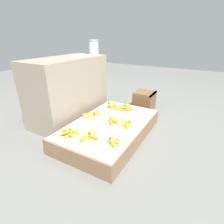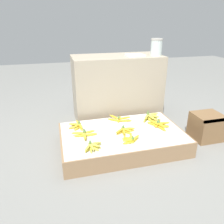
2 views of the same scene
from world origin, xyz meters
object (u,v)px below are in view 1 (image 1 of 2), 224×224
object	(u,v)px
banana_bunch_middle_midright	(125,108)
glass_jar	(94,47)
banana_bunch_middle_left	(90,136)
banana_bunch_front_midleft	(127,124)
banana_bunch_middle_midleft	(113,120)
foam_tray_white	(80,56)
banana_bunch_back_left	(69,133)
banana_bunch_front_left	(113,141)
banana_bunch_back_midright	(112,105)
banana_bunch_back_midleft	(93,114)
wooden_crate	(144,101)

from	to	relation	value
banana_bunch_middle_midright	glass_jar	distance (m)	0.94
banana_bunch_middle_left	glass_jar	world-z (taller)	glass_jar
banana_bunch_front_midleft	banana_bunch_middle_left	world-z (taller)	banana_bunch_middle_left
banana_bunch_middle_midleft	foam_tray_white	distance (m)	0.96
banana_bunch_middle_left	banana_bunch_back_left	size ratio (longest dim) A/B	1.19
banana_bunch_front_left	banana_bunch_middle_midleft	xyz separation A→B (m)	(0.36, 0.21, 0.00)
banana_bunch_back_left	banana_bunch_middle_left	bearing A→B (deg)	-78.62
banana_bunch_front_left	banana_bunch_back_midright	bearing A→B (deg)	30.70
glass_jar	banana_bunch_back_left	bearing A→B (deg)	-158.91
banana_bunch_middle_midleft	banana_bunch_back_left	size ratio (longest dim) A/B	1.07
banana_bunch_front_midleft	banana_bunch_back_left	bearing A→B (deg)	136.94
banana_bunch_back_midleft	banana_bunch_front_midleft	bearing A→B (deg)	-93.03
wooden_crate	banana_bunch_back_midleft	xyz separation A→B (m)	(-0.89, 0.31, 0.05)
banana_bunch_middle_midright	banana_bunch_back_midleft	world-z (taller)	banana_bunch_middle_midright
banana_bunch_middle_left	banana_bunch_back_midleft	distance (m)	0.49
banana_bunch_front_left	foam_tray_white	bearing A→B (deg)	51.68
banana_bunch_middle_midright	glass_jar	world-z (taller)	glass_jar
banana_bunch_middle_midleft	banana_bunch_middle_midright	world-z (taller)	banana_bunch_middle_midright
banana_bunch_middle_midleft	glass_jar	distance (m)	1.11
banana_bunch_back_midright	banana_bunch_back_left	bearing A→B (deg)	179.63
wooden_crate	banana_bunch_front_midleft	size ratio (longest dim) A/B	1.58
banana_bunch_front_midleft	banana_bunch_back_midleft	distance (m)	0.46
banana_bunch_front_midleft	banana_bunch_middle_left	bearing A→B (deg)	153.63
banana_bunch_middle_left	banana_bunch_back_left	bearing A→B (deg)	101.38
banana_bunch_front_midleft	banana_bunch_middle_left	distance (m)	0.44
banana_bunch_back_midleft	foam_tray_white	xyz separation A→B (m)	(0.29, 0.38, 0.62)
banana_bunch_front_left	banana_bunch_back_midleft	distance (m)	0.62
banana_bunch_front_left	banana_bunch_middle_midright	world-z (taller)	banana_bunch_middle_midright
banana_bunch_middle_midleft	banana_bunch_back_left	bearing A→B (deg)	151.70
banana_bunch_middle_midright	foam_tray_white	world-z (taller)	foam_tray_white
wooden_crate	banana_bunch_middle_left	xyz separation A→B (m)	(-1.31, 0.05, 0.06)
banana_bunch_front_left	banana_bunch_back_midright	distance (m)	0.85
banana_bunch_front_left	banana_bunch_front_midleft	size ratio (longest dim) A/B	0.92
wooden_crate	banana_bunch_back_left	xyz separation A→B (m)	(-1.36, 0.27, 0.05)
banana_bunch_front_midleft	foam_tray_white	distance (m)	1.09
banana_bunch_front_midleft	foam_tray_white	size ratio (longest dim) A/B	0.90
banana_bunch_front_midleft	banana_bunch_back_left	xyz separation A→B (m)	(-0.44, 0.41, -0.00)
banana_bunch_back_midleft	glass_jar	xyz separation A→B (m)	(0.55, 0.34, 0.71)
wooden_crate	foam_tray_white	size ratio (longest dim) A/B	1.42
glass_jar	foam_tray_white	bearing A→B (deg)	172.83
banana_bunch_front_left	banana_bunch_middle_midleft	size ratio (longest dim) A/B	0.77
banana_bunch_front_midleft	banana_bunch_front_left	bearing A→B (deg)	-175.34
banana_bunch_front_left	banana_bunch_middle_midleft	bearing A→B (deg)	29.79
banana_bunch_front_left	banana_bunch_middle_left	size ratio (longest dim) A/B	0.69
foam_tray_white	banana_bunch_front_left	bearing A→B (deg)	-128.32
banana_bunch_middle_midleft	banana_bunch_back_midleft	size ratio (longest dim) A/B	0.86
wooden_crate	glass_jar	xyz separation A→B (m)	(-0.34, 0.66, 0.77)
banana_bunch_back_left	glass_jar	xyz separation A→B (m)	(1.01, 0.39, 0.71)
banana_bunch_back_midright	glass_jar	xyz separation A→B (m)	(0.20, 0.39, 0.71)
banana_bunch_middle_midleft	banana_bunch_middle_midright	distance (m)	0.39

